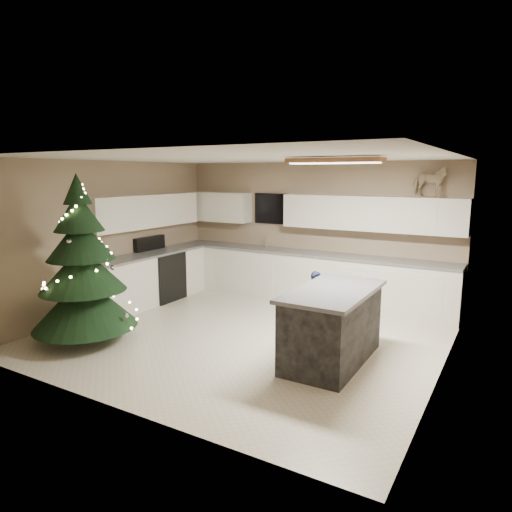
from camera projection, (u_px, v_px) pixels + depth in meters
The scene contains 8 objects.
ground_plane at pixel (244, 335), 6.82m from camera, with size 5.50×5.50×0.00m, color beige.
room_shell at pixel (245, 219), 6.50m from camera, with size 5.52×5.02×2.61m.
cabinetry at pixel (249, 262), 8.54m from camera, with size 5.50×3.20×2.00m.
island at pixel (332, 325), 5.81m from camera, with size 0.90×1.70×0.95m.
bar_stool at pixel (313, 312), 6.30m from camera, with size 0.34×0.34×0.65m.
christmas_tree at pixel (83, 274), 6.43m from camera, with size 1.50×1.45×2.39m.
toddler at pixel (316, 300), 7.09m from camera, with size 0.33×0.22×0.90m, color black.
rocking_horse at pixel (430, 181), 7.36m from camera, with size 0.61×0.34×0.51m.
Camera 1 is at (3.43, -5.53, 2.38)m, focal length 32.00 mm.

